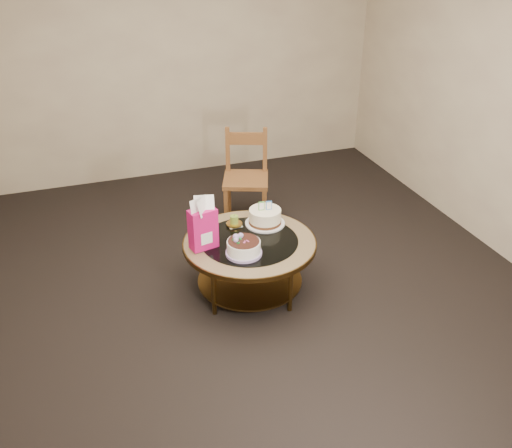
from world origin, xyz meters
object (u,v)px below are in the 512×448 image
object	(u,v)px
cream_cake	(265,217)
decorated_cake	(244,248)
dining_chair	(246,177)
coffee_table	(250,249)
gift_bag	(203,224)

from	to	relation	value
cream_cake	decorated_cake	bearing A→B (deg)	-120.71
decorated_cake	dining_chair	distance (m)	1.38
coffee_table	gift_bag	size ratio (longest dim) A/B	2.54
cream_cake	dining_chair	distance (m)	0.94
coffee_table	dining_chair	world-z (taller)	dining_chair
coffee_table	gift_bag	bearing A→B (deg)	176.68
coffee_table	cream_cake	distance (m)	0.32
cream_cake	gift_bag	bearing A→B (deg)	-153.49
dining_chair	cream_cake	bearing A→B (deg)	-78.29
cream_cake	dining_chair	size ratio (longest dim) A/B	0.35
decorated_cake	dining_chair	bearing A→B (deg)	70.99
decorated_cake	dining_chair	world-z (taller)	dining_chair
cream_cake	gift_bag	distance (m)	0.60
coffee_table	cream_cake	bearing A→B (deg)	45.70
coffee_table	decorated_cake	size ratio (longest dim) A/B	3.82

